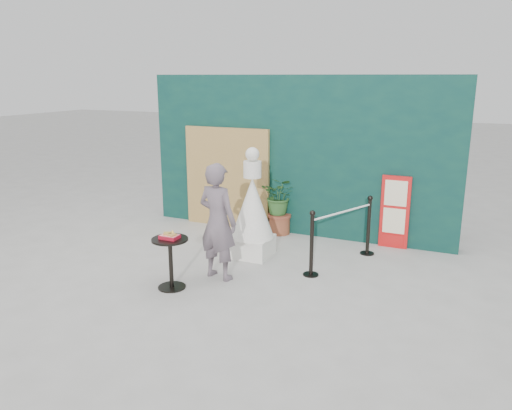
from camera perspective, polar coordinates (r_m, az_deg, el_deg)
name	(u,v)px	position (r m, az deg, el deg)	size (l,w,h in m)	color
ground	(222,293)	(7.18, -3.91, -9.97)	(60.00, 60.00, 0.00)	#ADAAA5
back_wall	(297,156)	(9.55, 4.74, 5.60)	(6.00, 0.30, 3.00)	#092C2C
bamboo_fence	(227,178)	(9.99, -3.34, 3.11)	(1.80, 0.08, 2.00)	tan
woman	(218,222)	(7.41, -4.40, -1.91)	(0.64, 0.42, 1.77)	#665760
menu_board	(395,212)	(9.11, 15.57, -0.80)	(0.50, 0.07, 1.30)	red
statue	(252,213)	(8.32, -0.41, -0.90)	(0.73, 0.73, 1.86)	white
cafe_table	(170,255)	(7.24, -9.75, -5.68)	(0.52, 0.52, 0.75)	black
food_basket	(170,236)	(7.15, -9.82, -3.51)	(0.26, 0.19, 0.11)	#AC1226
planter	(280,201)	(9.57, 2.73, 0.46)	(0.66, 0.57, 1.12)	brown
stanchion_barrier	(342,235)	(8.15, 9.77, -3.40)	(0.84, 1.54, 1.03)	black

